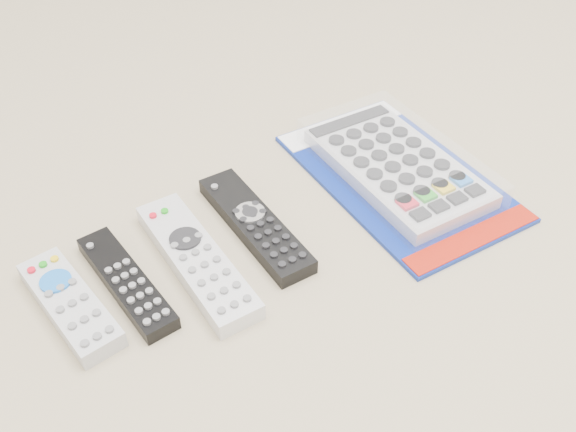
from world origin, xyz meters
TOP-DOWN VIEW (x-y plane):
  - remote_small_grey at (-0.23, 0.07)m, footprint 0.05×0.16m
  - remote_slim_black at (-0.17, 0.06)m, footprint 0.04×0.17m
  - remote_silver_dvd at (-0.09, 0.04)m, footprint 0.08×0.22m
  - remote_large_black at (-0.01, 0.05)m, footprint 0.07×0.21m
  - jumbo_remote_packaged at (0.20, 0.01)m, footprint 0.24×0.34m

SIDE VIEW (x-z plane):
  - remote_slim_black at x=-0.17m, z-range 0.00..0.02m
  - remote_large_black at x=-0.01m, z-range 0.00..0.02m
  - remote_small_grey at x=-0.23m, z-range 0.00..0.02m
  - remote_silver_dvd at x=-0.09m, z-range 0.00..0.02m
  - jumbo_remote_packaged at x=0.20m, z-range 0.00..0.04m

